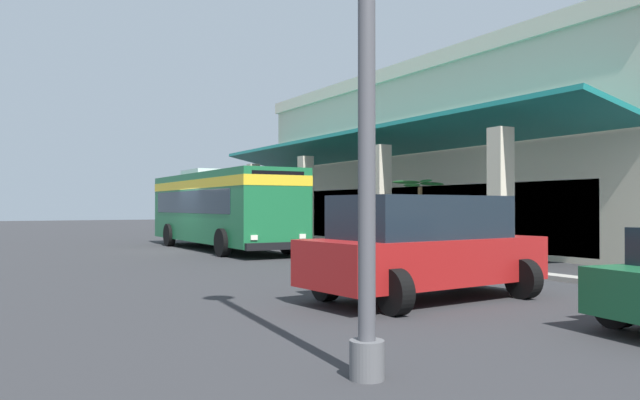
# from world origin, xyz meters

# --- Properties ---
(ground) EXTENTS (120.00, 120.00, 0.00)m
(ground) POSITION_xyz_m (0.00, 8.00, 0.00)
(ground) COLOR #2D2D30
(curb_strip) EXTENTS (28.66, 0.50, 0.12)m
(curb_strip) POSITION_xyz_m (2.53, 4.90, 0.06)
(curb_strip) COLOR #9E998E
(curb_strip) RESTS_ON ground
(plaza_building) EXTENTS (24.18, 14.85, 7.96)m
(plaza_building) POSITION_xyz_m (2.53, 14.53, 3.99)
(plaza_building) COLOR beige
(plaza_building) RESTS_ON ground
(transit_bus) EXTENTS (11.22, 2.88, 3.34)m
(transit_bus) POSITION_xyz_m (0.18, 1.61, 1.85)
(transit_bus) COLOR #196638
(transit_bus) RESTS_ON ground
(parked_suv_red) EXTENTS (3.00, 4.96, 1.97)m
(parked_suv_red) POSITION_xyz_m (15.30, 0.05, 1.02)
(parked_suv_red) COLOR maroon
(parked_suv_red) RESTS_ON ground
(pedestrian) EXTENTS (0.43, 0.63, 1.64)m
(pedestrian) POSITION_xyz_m (11.41, 1.05, 0.92)
(pedestrian) COLOR #38383D
(pedestrian) RESTS_ON ground
(potted_palm) EXTENTS (1.75, 2.04, 2.73)m
(potted_palm) POSITION_xyz_m (7.07, 6.50, 0.64)
(potted_palm) COLOR brown
(potted_palm) RESTS_ON ground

